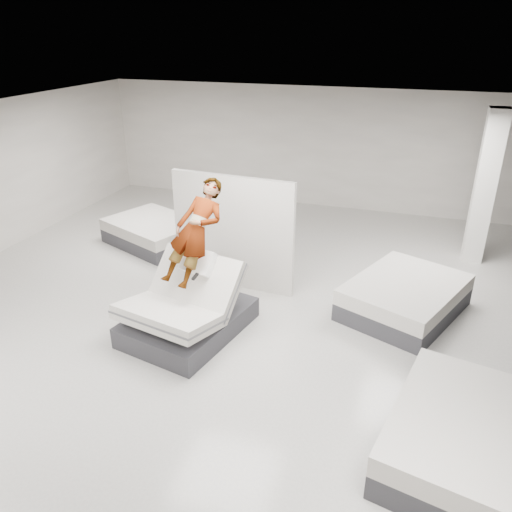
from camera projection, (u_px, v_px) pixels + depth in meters
name	position (u px, v px, depth m)	size (l,w,h in m)	color
room	(220.00, 248.00, 7.45)	(14.00, 14.04, 3.20)	beige
hero_bed	(187.00, 311.00, 8.10)	(1.90, 2.28, 1.35)	#323136
person	(196.00, 252.00, 7.97)	(0.66, 0.43, 1.80)	slate
remote	(195.00, 277.00, 7.69)	(0.05, 0.14, 0.03)	black
divider_panel	(233.00, 233.00, 9.33)	(2.41, 0.11, 2.19)	silver
flat_bed_right_far	(405.00, 297.00, 8.73)	(2.30, 2.59, 0.59)	#323136
flat_bed_right_near	(467.00, 440.00, 5.71)	(2.08, 2.51, 0.61)	#323136
flat_bed_left_far	(154.00, 232.00, 11.53)	(2.47, 2.19, 0.56)	#323136
column	(485.00, 188.00, 10.18)	(0.40, 0.40, 3.20)	white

